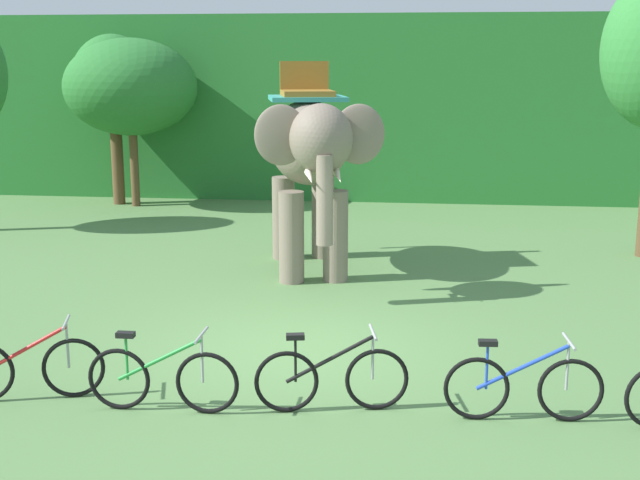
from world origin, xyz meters
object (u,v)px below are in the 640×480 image
at_px(tree_right, 113,82).
at_px(tree_far_right, 131,87).
at_px(bike_red, 28,368).
at_px(elephant, 310,152).
at_px(bike_green, 162,378).
at_px(bike_blue, 523,387).
at_px(bike_black, 331,378).

xyz_separation_m(tree_right, tree_far_right, (0.55, -0.26, -0.13)).
bearing_deg(bike_red, elephant, 68.11).
distance_m(tree_far_right, bike_green, 13.83).
distance_m(tree_far_right, bike_blue, 15.42).
bearing_deg(tree_far_right, bike_black, -62.45).
relative_size(tree_far_right, elephant, 1.02).
relative_size(bike_green, bike_blue, 1.00).
xyz_separation_m(tree_far_right, bike_blue, (8.59, -12.51, -2.72)).
relative_size(tree_far_right, bike_black, 2.58).
height_order(bike_red, bike_green, same).
distance_m(bike_red, bike_black, 3.47).
bearing_deg(bike_green, bike_blue, 3.25).
bearing_deg(tree_right, tree_far_right, -25.37).
relative_size(bike_red, bike_blue, 0.97).
height_order(bike_green, bike_black, same).
bearing_deg(bike_blue, tree_far_right, 124.48).
bearing_deg(bike_red, bike_blue, 0.95).
bearing_deg(elephant, bike_black, -80.37).
bearing_deg(bike_blue, elephant, 117.20).
bearing_deg(tree_far_right, elephant, -49.76).
relative_size(tree_right, bike_black, 2.64).
distance_m(tree_right, bike_blue, 15.96).
relative_size(tree_right, tree_far_right, 1.02).
bearing_deg(bike_black, tree_far_right, 117.55).
bearing_deg(tree_right, elephant, -48.16).
xyz_separation_m(elephant, bike_blue, (3.09, -6.01, -1.82)).
relative_size(bike_red, bike_green, 0.97).
bearing_deg(tree_right, bike_green, -68.09).
xyz_separation_m(tree_right, bike_black, (7.08, -12.77, -2.84)).
bearing_deg(bike_blue, bike_black, 179.80).
height_order(bike_red, bike_black, same).
relative_size(tree_right, bike_green, 2.60).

